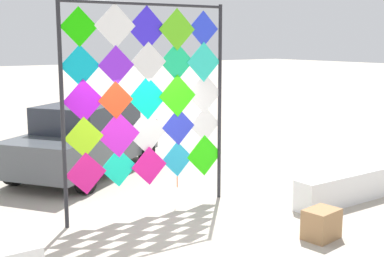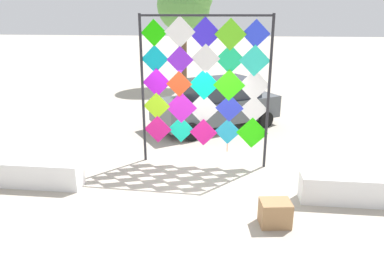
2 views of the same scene
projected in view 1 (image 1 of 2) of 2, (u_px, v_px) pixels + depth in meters
The scene contains 5 objects.
ground at pixel (174, 233), 8.67m from camera, with size 120.00×120.00×0.00m, color #ADA393.
plaza_ledge_right at pixel (381, 179), 10.89m from camera, with size 4.75×0.47×0.60m, color white.
kite_display_rack at pixel (149, 95), 9.42m from camera, with size 3.32×0.18×3.87m.
parked_car at pixel (86, 138), 12.49m from camera, with size 4.64×4.00×1.69m.
cardboard_box_large at pixel (321, 224), 8.37m from camera, with size 0.57×0.43×0.50m, color #9E754C.
Camera 1 is at (-4.46, -6.95, 3.18)m, focal length 48.36 mm.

